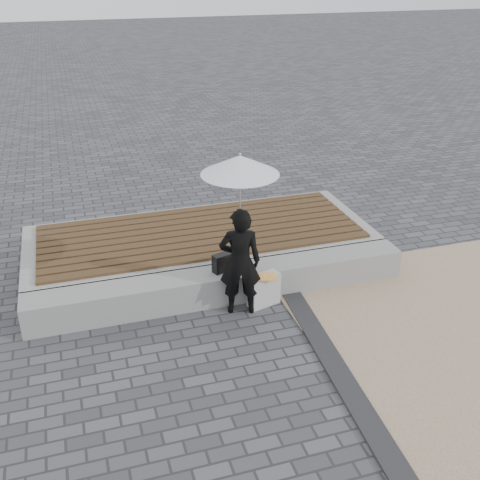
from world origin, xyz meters
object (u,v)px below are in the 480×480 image
seating_ledge (223,284)px  handbag (225,262)px  canvas_tote (264,290)px  parasol (240,165)px  woman (240,262)px

seating_ledge → handbag: bearing=25.6°
handbag → canvas_tote: size_ratio=0.79×
parasol → handbag: 1.47m
handbag → canvas_tote: 0.61m
seating_ledge → woman: woman is taller
seating_ledge → canvas_tote: (0.45, -0.31, 0.02)m
seating_ledge → canvas_tote: 0.55m
woman → handbag: bearing=-63.8°
seating_ledge → handbag: (0.04, 0.02, 0.32)m
parasol → canvas_tote: parasol is taller
seating_ledge → handbag: 0.32m
parasol → canvas_tote: size_ratio=2.67×
seating_ledge → parasol: 1.78m
seating_ledge → woman: bearing=-71.7°
seating_ledge → parasol: size_ratio=4.34×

